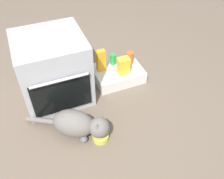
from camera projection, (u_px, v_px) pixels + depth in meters
The scene contains 9 objects.
ground at pixel (65, 122), 2.31m from camera, with size 8.00×8.00×0.00m, color #6B5B4C.
oven at pixel (53, 69), 2.35m from camera, with size 0.62×0.64×0.66m.
pantry_cabinet at pixel (118, 74), 2.72m from camera, with size 0.51×0.39×0.13m, color white.
food_bowl at pixel (101, 136), 2.15m from camera, with size 0.14×0.14×0.09m.
cat at pixel (78, 124), 2.12m from camera, with size 0.66×0.53×0.26m.
soda_can at pixel (113, 59), 2.70m from camera, with size 0.07×0.07×0.12m, color green.
juice_carton at pixel (101, 60), 2.58m from camera, with size 0.09×0.06×0.24m, color orange.
sauce_jar at pixel (130, 58), 2.70m from camera, with size 0.08×0.08×0.14m, color #D16023.
snack_bag at pixel (123, 66), 2.56m from camera, with size 0.12×0.09×0.18m, color yellow.
Camera 1 is at (-0.15, -1.53, 1.80)m, focal length 39.91 mm.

